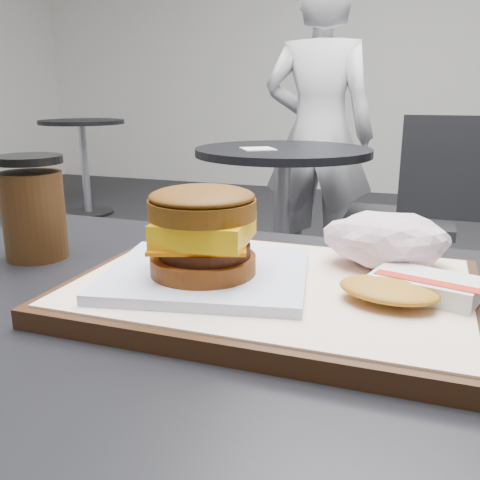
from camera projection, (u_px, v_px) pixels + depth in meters
name	position (u px, v px, depth m)	size (l,w,h in m)	color
customer_table	(191.00, 478.00, 0.55)	(0.80, 0.60, 0.77)	#A5A5AA
serving_tray	(273.00, 290.00, 0.52)	(0.38, 0.28, 0.02)	black
breakfast_sandwich	(204.00, 242.00, 0.50)	(0.22, 0.20, 0.09)	white
hash_brown	(409.00, 287.00, 0.47)	(0.13, 0.11, 0.02)	silver
crumpled_wrapper	(386.00, 240.00, 0.55)	(0.13, 0.10, 0.06)	white
coffee_cup	(34.00, 210.00, 0.64)	(0.08, 0.08, 0.12)	#3A200D
neighbor_table	(282.00, 198.00, 2.17)	(0.70, 0.70, 0.75)	black
napkin	(258.00, 149.00, 2.06)	(0.12, 0.12, 0.00)	silver
neighbor_chair	(417.00, 210.00, 2.13)	(0.60, 0.43, 0.88)	#B4B3B9
patron	(318.00, 136.00, 2.66)	(0.55, 0.36, 1.51)	silver
bg_table_mid	(83.00, 144.00, 4.23)	(0.66, 0.66, 0.75)	black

